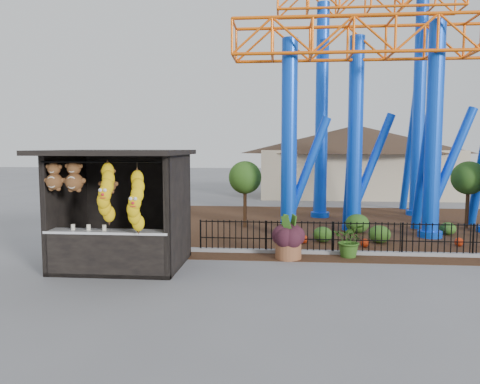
# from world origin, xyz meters

# --- Properties ---
(ground) EXTENTS (120.00, 120.00, 0.00)m
(ground) POSITION_xyz_m (0.00, 0.00, 0.00)
(ground) COLOR slate
(ground) RESTS_ON ground
(mulch_bed) EXTENTS (18.00, 12.00, 0.02)m
(mulch_bed) POSITION_xyz_m (4.00, 8.00, 0.01)
(mulch_bed) COLOR #331E11
(mulch_bed) RESTS_ON ground
(curb) EXTENTS (18.00, 0.18, 0.12)m
(curb) POSITION_xyz_m (4.00, 3.00, 0.06)
(curb) COLOR gray
(curb) RESTS_ON ground
(prize_booth) EXTENTS (3.50, 3.40, 3.12)m
(prize_booth) POSITION_xyz_m (-3.00, 0.91, 1.52)
(prize_booth) COLOR black
(prize_booth) RESTS_ON ground
(picket_fence) EXTENTS (12.20, 0.06, 1.00)m
(picket_fence) POSITION_xyz_m (4.90, 3.00, 0.50)
(picket_fence) COLOR black
(picket_fence) RESTS_ON ground
(roller_coaster) EXTENTS (11.00, 6.37, 10.82)m
(roller_coaster) POSITION_xyz_m (5.12, 8.23, 6.44)
(roller_coaster) COLOR blue
(roller_coaster) RESTS_ON ground
(terracotta_planter) EXTENTS (0.85, 0.85, 0.55)m
(terracotta_planter) POSITION_xyz_m (1.46, 2.36, 0.27)
(terracotta_planter) COLOR brown
(terracotta_planter) RESTS_ON ground
(planter_foliage) EXTENTS (0.70, 0.70, 0.64)m
(planter_foliage) POSITION_xyz_m (1.46, 2.36, 0.87)
(planter_foliage) COLOR black
(planter_foliage) RESTS_ON terracotta_planter
(potted_plant) EXTENTS (1.08, 0.98, 1.03)m
(potted_plant) POSITION_xyz_m (3.25, 2.70, 0.51)
(potted_plant) COLOR #21601C
(potted_plant) RESTS_ON ground
(landscaping) EXTENTS (7.33, 3.16, 0.70)m
(landscaping) POSITION_xyz_m (4.81, 5.68, 0.30)
(landscaping) COLOR #294F17
(landscaping) RESTS_ON mulch_bed
(pavilion) EXTENTS (15.00, 15.00, 4.80)m
(pavilion) POSITION_xyz_m (6.00, 20.00, 3.07)
(pavilion) COLOR #BFAD8C
(pavilion) RESTS_ON ground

